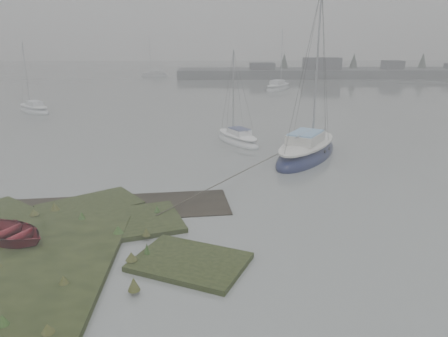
# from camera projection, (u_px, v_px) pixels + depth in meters

# --- Properties ---
(ground) EXTENTS (160.00, 160.00, 0.00)m
(ground) POSITION_uv_depth(u_px,v_px,m) (198.00, 109.00, 43.21)
(ground) COLOR slate
(ground) RESTS_ON ground
(far_shoreline) EXTENTS (60.00, 8.00, 4.15)m
(far_shoreline) POSITION_uv_depth(u_px,v_px,m) (360.00, 72.00, 74.25)
(far_shoreline) COLOR #4C4F51
(far_shoreline) RESTS_ON ground
(sailboat_main) EXTENTS (6.02, 7.59, 10.49)m
(sailboat_main) POSITION_uv_depth(u_px,v_px,m) (306.00, 152.00, 26.14)
(sailboat_main) COLOR #13183C
(sailboat_main) RESTS_ON ground
(sailboat_white) EXTENTS (3.55, 4.86, 6.62)m
(sailboat_white) POSITION_uv_depth(u_px,v_px,m) (238.00, 140.00, 29.79)
(sailboat_white) COLOR silver
(sailboat_white) RESTS_ON ground
(sailboat_far_a) EXTENTS (4.65, 4.52, 6.89)m
(sailboat_far_a) POSITION_uv_depth(u_px,v_px,m) (34.00, 110.00, 41.35)
(sailboat_far_a) COLOR silver
(sailboat_far_a) RESTS_ON ground
(sailboat_far_b) EXTENTS (4.94, 5.97, 8.34)m
(sailboat_far_b) POSITION_uv_depth(u_px,v_px,m) (278.00, 88.00, 57.42)
(sailboat_far_b) COLOR #ACB2B5
(sailboat_far_b) RESTS_ON ground
(sailboat_far_c) EXTENTS (5.26, 2.97, 7.06)m
(sailboat_far_c) POSITION_uv_depth(u_px,v_px,m) (155.00, 75.00, 75.19)
(sailboat_far_c) COLOR #A7ABB2
(sailboat_far_c) RESTS_ON ground
(dinghy) EXTENTS (3.75, 3.39, 0.64)m
(dinghy) POSITION_uv_depth(u_px,v_px,m) (9.00, 232.00, 15.18)
(dinghy) COLOR maroon
(dinghy) RESTS_ON marsh_bank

